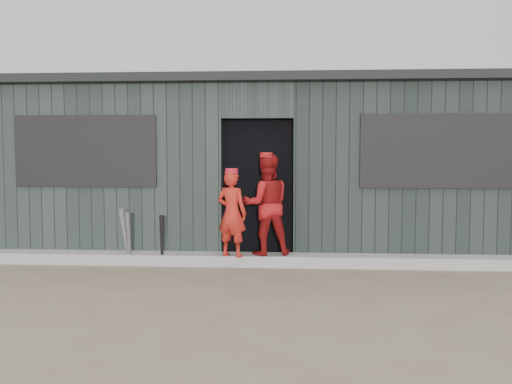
# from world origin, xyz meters

# --- Properties ---
(ground) EXTENTS (80.00, 80.00, 0.00)m
(ground) POSITION_xyz_m (0.00, 0.00, 0.00)
(ground) COLOR brown
(ground) RESTS_ON ground
(curb) EXTENTS (8.00, 0.36, 0.15)m
(curb) POSITION_xyz_m (0.00, 1.82, 0.07)
(curb) COLOR gray
(curb) RESTS_ON ground
(bat_left) EXTENTS (0.11, 0.30, 0.79)m
(bat_left) POSITION_xyz_m (-1.76, 1.66, 0.39)
(bat_left) COLOR #92929A
(bat_left) RESTS_ON ground
(bat_mid) EXTENTS (0.09, 0.22, 0.75)m
(bat_mid) POSITION_xyz_m (-1.71, 1.65, 0.37)
(bat_mid) COLOR gray
(bat_mid) RESTS_ON ground
(bat_right) EXTENTS (0.11, 0.21, 0.70)m
(bat_right) POSITION_xyz_m (-1.26, 1.67, 0.35)
(bat_right) COLOR black
(bat_right) RESTS_ON ground
(player_red_left) EXTENTS (0.49, 0.41, 1.15)m
(player_red_left) POSITION_xyz_m (-0.31, 1.65, 0.72)
(player_red_left) COLOR #B32016
(player_red_left) RESTS_ON curb
(player_red_right) EXTENTS (0.76, 0.64, 1.36)m
(player_red_right) POSITION_xyz_m (0.14, 1.82, 0.83)
(player_red_right) COLOR maroon
(player_red_right) RESTS_ON curb
(player_grey_back) EXTENTS (0.60, 0.44, 1.14)m
(player_grey_back) POSITION_xyz_m (0.41, 2.35, 0.57)
(player_grey_back) COLOR #B3B3B3
(player_grey_back) RESTS_ON ground
(dugout) EXTENTS (8.30, 3.30, 2.62)m
(dugout) POSITION_xyz_m (-0.00, 3.50, 1.29)
(dugout) COLOR black
(dugout) RESTS_ON ground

